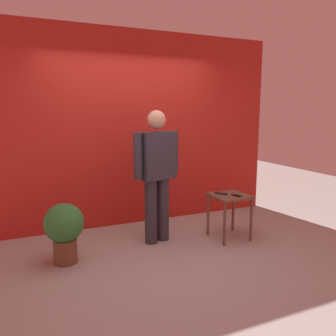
{
  "coord_description": "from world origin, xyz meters",
  "views": [
    {
      "loc": [
        -1.47,
        -3.35,
        1.69
      ],
      "look_at": [
        0.24,
        0.55,
        0.96
      ],
      "focal_mm": 35.72,
      "sensor_mm": 36.0,
      "label": 1
    }
  ],
  "objects_px": {
    "potted_plant": "(64,228)",
    "standing_person": "(157,170)",
    "side_table": "(230,203)",
    "cell_phone": "(237,195)",
    "tv_remote": "(221,193)"
  },
  "relations": [
    {
      "from": "side_table",
      "to": "potted_plant",
      "type": "distance_m",
      "value": 2.11
    },
    {
      "from": "standing_person",
      "to": "side_table",
      "type": "height_order",
      "value": "standing_person"
    },
    {
      "from": "standing_person",
      "to": "tv_remote",
      "type": "distance_m",
      "value": 0.93
    },
    {
      "from": "cell_phone",
      "to": "standing_person",
      "type": "bearing_deg",
      "value": 151.91
    },
    {
      "from": "side_table",
      "to": "cell_phone",
      "type": "height_order",
      "value": "cell_phone"
    },
    {
      "from": "potted_plant",
      "to": "side_table",
      "type": "bearing_deg",
      "value": -2.83
    },
    {
      "from": "standing_person",
      "to": "potted_plant",
      "type": "bearing_deg",
      "value": -171.58
    },
    {
      "from": "standing_person",
      "to": "side_table",
      "type": "xyz_separation_m",
      "value": [
        0.93,
        -0.28,
        -0.46
      ]
    },
    {
      "from": "side_table",
      "to": "potted_plant",
      "type": "relative_size",
      "value": 0.87
    },
    {
      "from": "potted_plant",
      "to": "standing_person",
      "type": "bearing_deg",
      "value": 8.42
    },
    {
      "from": "cell_phone",
      "to": "potted_plant",
      "type": "bearing_deg",
      "value": 167.43
    },
    {
      "from": "tv_remote",
      "to": "cell_phone",
      "type": "bearing_deg",
      "value": -86.32
    },
    {
      "from": "standing_person",
      "to": "potted_plant",
      "type": "distance_m",
      "value": 1.31
    },
    {
      "from": "side_table",
      "to": "cell_phone",
      "type": "xyz_separation_m",
      "value": [
        0.05,
        -0.09,
        0.11
      ]
    },
    {
      "from": "standing_person",
      "to": "potted_plant",
      "type": "xyz_separation_m",
      "value": [
        -1.18,
        -0.17,
        -0.55
      ]
    }
  ]
}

